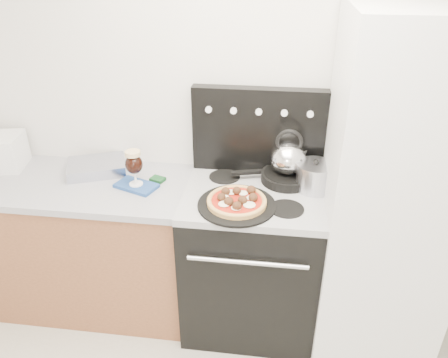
% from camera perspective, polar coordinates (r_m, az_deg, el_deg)
% --- Properties ---
extents(room_shell, '(3.52, 3.01, 2.52)m').
position_cam_1_polar(room_shell, '(1.49, -1.21, -7.69)').
color(room_shell, beige).
rests_on(room_shell, ground).
extents(base_cabinet, '(1.45, 0.60, 0.86)m').
position_cam_1_polar(base_cabinet, '(2.95, -18.56, -8.17)').
color(base_cabinet, brown).
rests_on(base_cabinet, ground).
extents(countertop, '(1.48, 0.63, 0.04)m').
position_cam_1_polar(countertop, '(2.72, -20.02, -0.54)').
color(countertop, '#A3A3AD').
rests_on(countertop, base_cabinet).
extents(stove_body, '(0.76, 0.65, 0.88)m').
position_cam_1_polar(stove_body, '(2.67, 3.54, -10.62)').
color(stove_body, black).
rests_on(stove_body, ground).
extents(cooktop, '(0.76, 0.65, 0.04)m').
position_cam_1_polar(cooktop, '(2.40, 3.87, -2.12)').
color(cooktop, '#ADADB2').
rests_on(cooktop, stove_body).
extents(backguard, '(0.76, 0.08, 0.50)m').
position_cam_1_polar(backguard, '(2.53, 4.51, 6.33)').
color(backguard, black).
rests_on(backguard, cooktop).
extents(fridge, '(0.64, 0.68, 1.90)m').
position_cam_1_polar(fridge, '(2.43, 20.58, -2.38)').
color(fridge, silver).
rests_on(fridge, ground).
extents(foil_sheet, '(0.40, 0.35, 0.07)m').
position_cam_1_polar(foil_sheet, '(2.73, -16.29, 1.53)').
color(foil_sheet, silver).
rests_on(foil_sheet, countertop).
extents(oven_mitt, '(0.27, 0.21, 0.02)m').
position_cam_1_polar(oven_mitt, '(2.52, -11.38, -0.88)').
color(oven_mitt, navy).
rests_on(oven_mitt, countertop).
extents(beer_glass, '(0.11, 0.11, 0.21)m').
position_cam_1_polar(beer_glass, '(2.46, -11.63, 1.45)').
color(beer_glass, black).
rests_on(beer_glass, oven_mitt).
extents(pizza_pan, '(0.43, 0.43, 0.01)m').
position_cam_1_polar(pizza_pan, '(2.27, 1.67, -3.39)').
color(pizza_pan, black).
rests_on(pizza_pan, cooktop).
extents(pizza, '(0.34, 0.34, 0.04)m').
position_cam_1_polar(pizza, '(2.25, 1.68, -2.78)').
color(pizza, tan).
rests_on(pizza, pizza_pan).
extents(skillet, '(0.36, 0.36, 0.05)m').
position_cam_1_polar(skillet, '(2.51, 8.17, 0.25)').
color(skillet, black).
rests_on(skillet, cooktop).
extents(tea_kettle, '(0.25, 0.25, 0.22)m').
position_cam_1_polar(tea_kettle, '(2.45, 8.39, 3.06)').
color(tea_kettle, silver).
rests_on(tea_kettle, skillet).
extents(stock_pot, '(0.20, 0.20, 0.14)m').
position_cam_1_polar(stock_pot, '(2.43, 11.72, 0.21)').
color(stock_pot, '#B9BAC4').
rests_on(stock_pot, cooktop).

